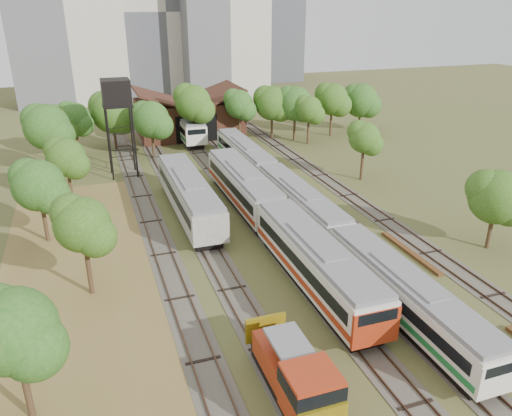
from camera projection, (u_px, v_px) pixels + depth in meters
name	position (u px, v px, depth m)	size (l,w,h in m)	color
ground	(403.00, 351.00, 31.13)	(240.00, 240.00, 0.00)	#475123
dry_grass_patch	(96.00, 335.00, 32.64)	(14.00, 60.00, 0.04)	brown
tracks	(259.00, 207.00, 52.70)	(24.60, 80.00, 0.19)	#4C473D
railcar_red_set	(273.00, 219.00, 44.85)	(3.22, 34.58, 3.99)	black
railcar_green_set	(300.00, 204.00, 48.84)	(2.79, 52.07, 3.44)	black
railcar_rear	(186.00, 125.00, 78.47)	(3.16, 16.08, 3.91)	black
shunter_locomotive	(297.00, 378.00, 26.57)	(2.65, 8.10, 3.47)	black
old_grey_coach	(189.00, 195.00, 49.97)	(3.26, 18.00, 4.03)	black
water_tower	(116.00, 95.00, 58.66)	(3.41, 3.41, 11.77)	black
rail_pile_far	(410.00, 252.00, 43.05)	(0.51, 8.20, 0.27)	brown
maintenance_shed	(189.00, 117.00, 80.23)	(16.45, 11.55, 7.58)	#382014
tree_band_left	(51.00, 180.00, 44.38)	(8.10, 64.26, 8.85)	#382616
tree_band_far	(233.00, 107.00, 74.13)	(49.52, 11.32, 9.32)	#382616
tree_band_right	(392.00, 149.00, 55.29)	(5.42, 41.18, 7.24)	#382616
tower_centre	(159.00, 11.00, 111.94)	(20.00, 18.00, 36.00)	#B5AFA4
tower_far_right	(275.00, 26.00, 131.90)	(12.00, 12.00, 28.00)	#47484F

